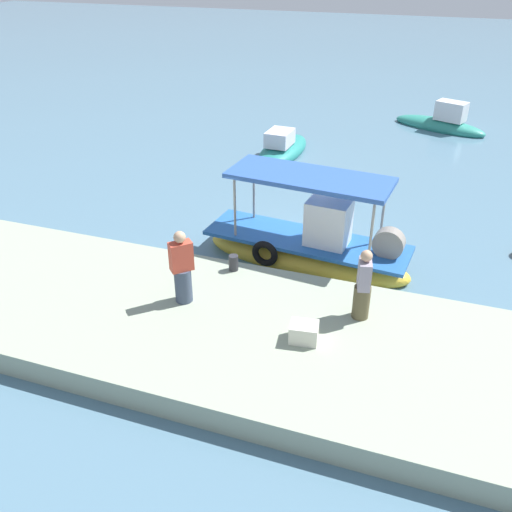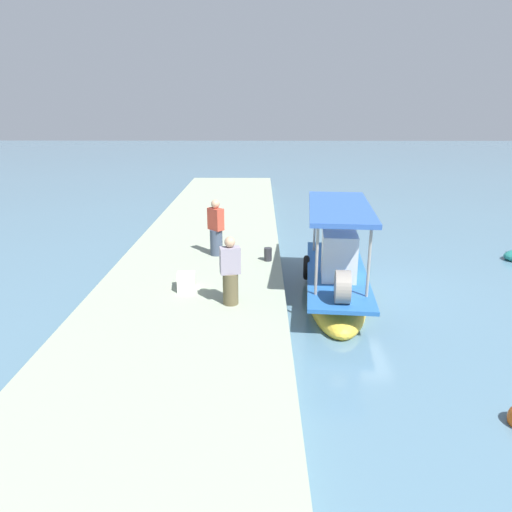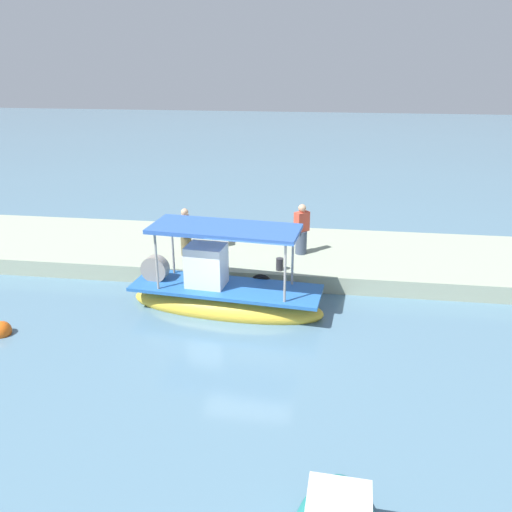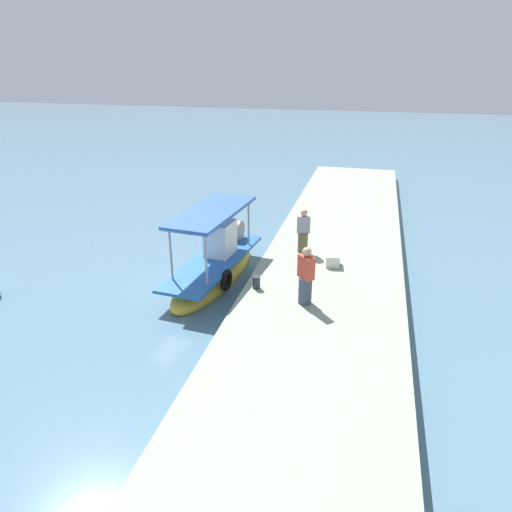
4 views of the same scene
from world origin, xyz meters
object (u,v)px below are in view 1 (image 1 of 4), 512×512
moored_boat_near (282,149)px  fisherman_by_crate (363,288)px  main_fishing_boat (309,248)px  mooring_bollard (234,263)px  moored_boat_mid (441,124)px  fisherman_near_bollard (182,270)px  cargo_crate (304,332)px

moored_boat_near → fisherman_by_crate: bearing=-65.4°
main_fishing_boat → moored_boat_near: bearing=111.3°
fisherman_by_crate → mooring_bollard: 3.53m
main_fishing_boat → moored_boat_mid: 14.47m
fisherman_near_bollard → moored_boat_near: bearing=95.7°
moored_boat_mid → moored_boat_near: bearing=-136.3°
fisherman_by_crate → moored_boat_mid: (0.98, 17.01, -1.06)m
fisherman_near_bollard → moored_boat_mid: bearing=74.5°
main_fishing_boat → cargo_crate: size_ratio=10.20×
main_fishing_boat → moored_boat_mid: bearing=78.7°
cargo_crate → moored_boat_near: size_ratio=0.14×
mooring_bollard → moored_boat_near: bearing=99.8°
cargo_crate → moored_boat_near: bearing=108.5°
cargo_crate → moored_boat_near: (-4.16, 12.39, -0.55)m
moored_boat_near → moored_boat_mid: size_ratio=0.92×
fisherman_by_crate → cargo_crate: 1.65m
mooring_bollard → moored_boat_near: moored_boat_near is taller
moored_boat_near → fisherman_near_bollard: bearing=-84.3°
fisherman_by_crate → cargo_crate: size_ratio=2.87×
main_fishing_boat → moored_boat_mid: (2.84, 14.19, -0.22)m
mooring_bollard → moored_boat_near: (-1.77, 10.24, -0.56)m
main_fishing_boat → fisherman_by_crate: main_fishing_boat is taller
main_fishing_boat → fisherman_near_bollard: (-2.08, -3.51, 0.89)m
fisherman_near_bollard → cargo_crate: (2.98, -0.52, -0.61)m
fisherman_by_crate → moored_boat_near: size_ratio=0.39×
moored_boat_near → mooring_bollard: bearing=-80.2°
fisherman_by_crate → fisherman_near_bollard: bearing=-170.1°
fisherman_by_crate → mooring_bollard: (-3.35, 0.94, -0.55)m
fisherman_near_bollard → moored_boat_near: fisherman_near_bollard is taller
mooring_bollard → cargo_crate: (2.39, -2.15, -0.00)m
moored_boat_mid → fisherman_near_bollard: bearing=-105.5°
main_fishing_boat → fisherman_near_bollard: bearing=-120.6°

